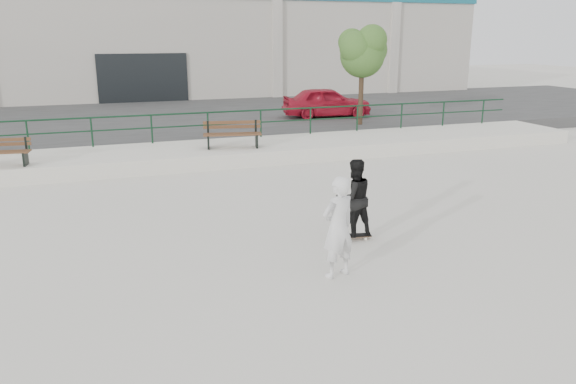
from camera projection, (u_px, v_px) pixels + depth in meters
name	position (u px, v px, depth m)	size (l,w,h in m)	color
ground	(274.00, 268.00, 10.49)	(120.00, 120.00, 0.00)	beige
ledge	(187.00, 155.00, 19.05)	(30.00, 3.00, 0.50)	silver
parking_strip	(158.00, 121.00, 26.77)	(60.00, 14.00, 0.50)	#383838
railing	(180.00, 121.00, 19.96)	(28.00, 0.06, 1.03)	#133620
commercial_building	(129.00, 29.00, 38.31)	(44.20, 16.33, 8.00)	beige
bench_right	(232.00, 134.00, 19.01)	(2.03, 0.95, 0.90)	#4F311B
tree	(363.00, 50.00, 23.24)	(2.32, 2.06, 4.12)	#4A3525
red_car	(327.00, 102.00, 26.03)	(1.64, 4.07, 1.39)	#B1152A
skateboard	(353.00, 236.00, 11.93)	(0.80, 0.35, 0.09)	black
standing_skater	(354.00, 198.00, 11.70)	(0.80, 0.63, 1.65)	black
seated_skater	(338.00, 227.00, 9.89)	(0.68, 0.44, 1.85)	silver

